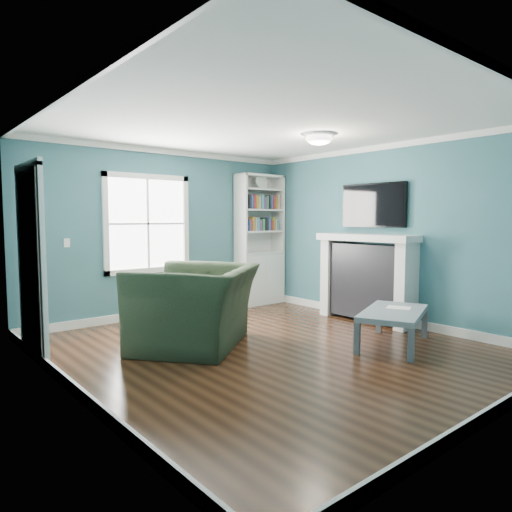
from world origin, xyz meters
TOP-DOWN VIEW (x-y plane):
  - floor at (0.00, 0.00)m, footprint 5.00×5.00m
  - room_walls at (0.00, 0.00)m, footprint 5.00×5.00m
  - trim at (0.00, 0.00)m, footprint 4.50×5.00m
  - window at (-0.30, 2.49)m, footprint 1.40×0.06m
  - bookshelf at (1.77, 2.30)m, footprint 0.90×0.35m
  - fireplace at (2.08, 0.20)m, footprint 0.44×1.58m
  - tv at (2.20, 0.20)m, footprint 0.06×1.10m
  - door at (-2.22, 1.40)m, footprint 0.12×0.98m
  - ceiling_fixture at (0.90, 0.10)m, footprint 0.38×0.38m
  - light_switch at (-1.50, 2.48)m, footprint 0.08×0.01m
  - recliner at (-0.58, 0.70)m, footprint 1.74×1.67m
  - coffee_table at (1.24, -0.82)m, footprint 1.34×1.06m
  - paper_sheet at (1.43, -0.77)m, footprint 0.32×0.35m

SIDE VIEW (x-z plane):
  - floor at x=0.00m, z-range 0.00..0.00m
  - coffee_table at x=1.24m, z-range 0.16..0.59m
  - paper_sheet at x=1.43m, z-range 0.43..0.43m
  - fireplace at x=2.08m, z-range -0.01..1.29m
  - recliner at x=-0.58m, z-range 0.00..1.28m
  - bookshelf at x=1.77m, z-range -0.23..2.08m
  - door at x=-2.22m, z-range -0.01..2.16m
  - light_switch at x=-1.50m, z-range 1.14..1.26m
  - trim at x=0.00m, z-range -0.06..2.54m
  - window at x=-0.30m, z-range 0.70..2.20m
  - room_walls at x=0.00m, z-range -0.92..4.08m
  - tv at x=2.20m, z-range 1.40..2.05m
  - ceiling_fixture at x=0.90m, z-range 2.47..2.63m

